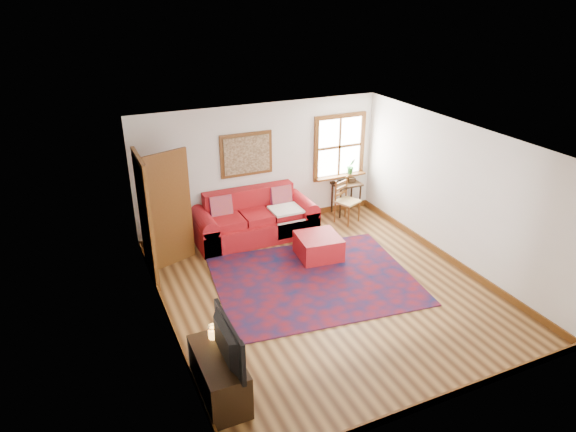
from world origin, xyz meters
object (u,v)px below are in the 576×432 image
red_ottoman (318,246)px  ladder_back_chair (345,199)px  side_table (346,188)px  media_cabinet (219,376)px  red_leather_sofa (255,222)px

red_ottoman → ladder_back_chair: (1.21, 1.15, 0.28)m
ladder_back_chair → side_table: bearing=57.2°
red_ottoman → media_cabinet: 3.71m
red_leather_sofa → ladder_back_chair: size_ratio=2.55×
ladder_back_chair → media_cabinet: 5.38m
side_table → media_cabinet: bearing=-135.2°
media_cabinet → ladder_back_chair: bearing=43.8°
media_cabinet → red_ottoman: bearing=44.0°
ladder_back_chair → media_cabinet: bearing=-136.2°
red_leather_sofa → red_ottoman: (0.75, -1.26, -0.09)m
red_leather_sofa → red_ottoman: 1.47m
red_leather_sofa → ladder_back_chair: bearing=-3.2°
red_leather_sofa → side_table: 2.21m
red_ottoman → side_table: 2.11m
red_ottoman → ladder_back_chair: 1.70m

